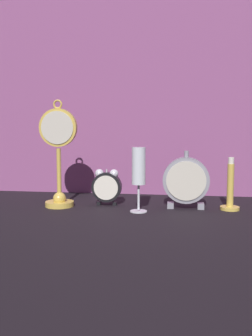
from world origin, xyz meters
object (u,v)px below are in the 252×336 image
mantel_clock_silver (186,181)px  brass_candlestick (230,192)px  champagne_flute (139,171)px  pocket_watch_on_stand (59,158)px  alarm_clock_twin_bell (107,185)px

mantel_clock_silver → brass_candlestick: bearing=0.4°
mantel_clock_silver → brass_candlestick: 0.14m
mantel_clock_silver → champagne_flute: size_ratio=0.93×
mantel_clock_silver → brass_candlestick: size_ratio=1.12×
pocket_watch_on_stand → champagne_flute: (0.26, -0.04, -0.03)m
pocket_watch_on_stand → alarm_clock_twin_bell: (0.15, 0.04, -0.09)m
mantel_clock_silver → champagne_flute: (-0.14, -0.06, 0.04)m
pocket_watch_on_stand → mantel_clock_silver: pocket_watch_on_stand is taller
pocket_watch_on_stand → mantel_clock_silver: size_ratio=1.87×
brass_candlestick → pocket_watch_on_stand: bearing=-177.4°
alarm_clock_twin_bell → brass_candlestick: brass_candlestick is taller
pocket_watch_on_stand → mantel_clock_silver: 0.41m
alarm_clock_twin_bell → brass_candlestick: bearing=-1.9°
pocket_watch_on_stand → brass_candlestick: 0.55m
pocket_watch_on_stand → champagne_flute: 0.27m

